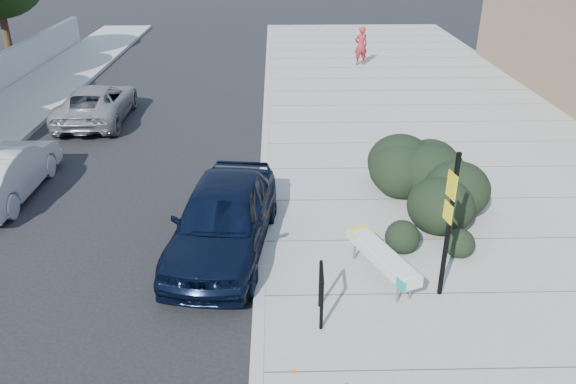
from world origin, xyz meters
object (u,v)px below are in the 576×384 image
at_px(sign_post, 449,219).
at_px(wagon_silver, 4,171).
at_px(pedestrian, 361,46).
at_px(bike_rack, 321,289).
at_px(sedan_navy, 223,218).
at_px(suv_silver, 97,103).
at_px(bench, 382,256).

height_order(sign_post, wagon_silver, sign_post).
relative_size(sign_post, pedestrian, 1.60).
height_order(bike_rack, sign_post, sign_post).
xyz_separation_m(sedan_navy, wagon_silver, (-5.92, 2.86, -0.11)).
bearing_deg(suv_silver, wagon_silver, 82.23).
relative_size(sign_post, suv_silver, 0.61).
height_order(bench, pedestrian, pedestrian).
height_order(bench, sign_post, sign_post).
relative_size(wagon_silver, pedestrian, 2.34).
xyz_separation_m(bench, sedan_navy, (-3.20, 1.34, 0.16)).
height_order(sign_post, suv_silver, sign_post).
relative_size(bike_rack, sedan_navy, 0.21).
relative_size(bike_rack, pedestrian, 0.55).
distance_m(wagon_silver, pedestrian, 17.85).
relative_size(bench, wagon_silver, 0.50).
bearing_deg(sedan_navy, pedestrian, 79.99).
bearing_deg(suv_silver, sign_post, 129.59).
distance_m(sedan_navy, pedestrian, 17.55).
distance_m(wagon_silver, suv_silver, 6.15).
relative_size(suv_silver, pedestrian, 2.60).
bearing_deg(suv_silver, bench, 127.83).
bearing_deg(bike_rack, suv_silver, 124.50).
bearing_deg(wagon_silver, sign_post, 155.18).
height_order(bike_rack, wagon_silver, wagon_silver).
xyz_separation_m(sign_post, pedestrian, (1.08, 18.62, -0.72)).
bearing_deg(pedestrian, suv_silver, 23.66).
bearing_deg(sedan_navy, sign_post, -16.51).
relative_size(sign_post, sedan_navy, 0.61).
distance_m(bench, sedan_navy, 3.47).
xyz_separation_m(bike_rack, pedestrian, (3.39, 19.26, 0.30)).
height_order(bench, wagon_silver, wagon_silver).
relative_size(sedan_navy, suv_silver, 1.01).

